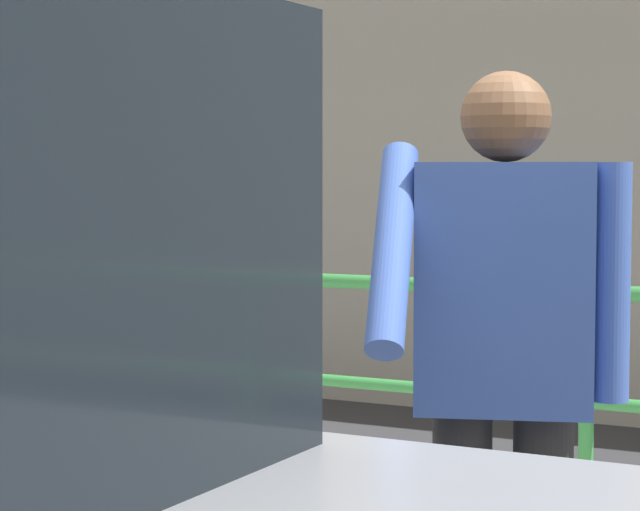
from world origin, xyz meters
name	(u,v)px	position (x,y,z in m)	size (l,w,h in m)	color
parking_meter	(255,313)	(-0.29, 0.53, 1.21)	(0.17, 0.18, 1.47)	slate
pedestrian_at_meter	(503,362)	(0.29, 0.76, 1.10)	(0.60, 0.64, 1.67)	black
background_railing	(587,354)	(0.00, 2.60, 0.86)	(24.06, 0.06, 0.99)	#2D7A38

